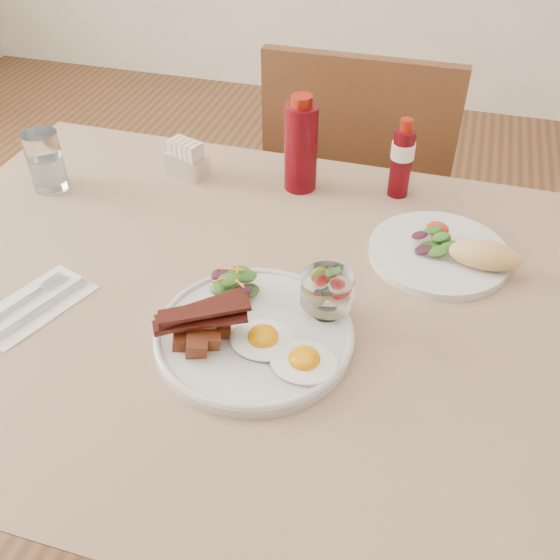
% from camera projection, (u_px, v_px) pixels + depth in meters
% --- Properties ---
extents(table, '(1.33, 0.88, 0.75)m').
position_uv_depth(table, '(287.00, 341.00, 1.00)').
color(table, brown).
rests_on(table, ground).
extents(chair_far, '(0.42, 0.42, 0.93)m').
position_uv_depth(chair_far, '(358.00, 200.00, 1.58)').
color(chair_far, brown).
rests_on(chair_far, ground).
extents(main_plate, '(0.28, 0.28, 0.02)m').
position_uv_depth(main_plate, '(254.00, 335.00, 0.87)').
color(main_plate, silver).
rests_on(main_plate, table).
extents(fried_eggs, '(0.18, 0.13, 0.03)m').
position_uv_depth(fried_eggs, '(283.00, 349.00, 0.83)').
color(fried_eggs, white).
rests_on(fried_eggs, main_plate).
extents(bacon_potato_pile, '(0.13, 0.10, 0.06)m').
position_uv_depth(bacon_potato_pile, '(201.00, 326.00, 0.84)').
color(bacon_potato_pile, maroon).
rests_on(bacon_potato_pile, main_plate).
extents(side_salad, '(0.08, 0.08, 0.04)m').
position_uv_depth(side_salad, '(234.00, 285.00, 0.92)').
color(side_salad, '#1E5215').
rests_on(side_salad, main_plate).
extents(fruit_cup, '(0.08, 0.08, 0.08)m').
position_uv_depth(fruit_cup, '(327.00, 290.00, 0.87)').
color(fruit_cup, white).
rests_on(fruit_cup, main_plate).
extents(second_plate, '(0.24, 0.23, 0.06)m').
position_uv_depth(second_plate, '(449.00, 252.00, 1.01)').
color(second_plate, silver).
rests_on(second_plate, table).
extents(ketchup_bottle, '(0.08, 0.08, 0.18)m').
position_uv_depth(ketchup_bottle, '(301.00, 146.00, 1.14)').
color(ketchup_bottle, '#54040C').
rests_on(ketchup_bottle, table).
extents(hot_sauce_bottle, '(0.05, 0.05, 0.15)m').
position_uv_depth(hot_sauce_bottle, '(402.00, 159.00, 1.13)').
color(hot_sauce_bottle, '#54040C').
rests_on(hot_sauce_bottle, table).
extents(sugar_caddy, '(0.09, 0.07, 0.07)m').
position_uv_depth(sugar_caddy, '(187.00, 161.00, 1.21)').
color(sugar_caddy, silver).
rests_on(sugar_caddy, table).
extents(water_glass, '(0.07, 0.07, 0.11)m').
position_uv_depth(water_glass, '(46.00, 164.00, 1.16)').
color(water_glass, white).
rests_on(water_glass, table).
extents(napkin_cutlery, '(0.15, 0.19, 0.01)m').
position_uv_depth(napkin_cutlery, '(34.00, 306.00, 0.93)').
color(napkin_cutlery, silver).
rests_on(napkin_cutlery, table).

